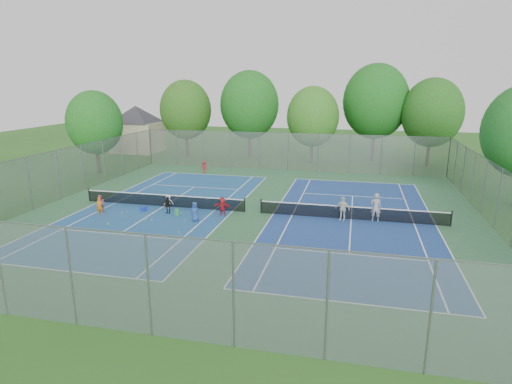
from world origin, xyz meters
The scene contains 40 objects.
ground centered at (0.00, 0.00, 0.00)m, with size 120.00×120.00×0.00m, color #26591B.
court_pad centered at (0.00, 0.00, 0.01)m, with size 32.00×32.00×0.01m, color #2D603B.
court_left centered at (-7.00, 0.00, 0.02)m, with size 10.97×23.77×0.01m, color navy.
court_right centered at (7.00, 0.00, 0.02)m, with size 10.97×23.77×0.01m, color navy.
net_left centered at (-7.00, 0.00, 0.46)m, with size 12.87×0.10×0.91m, color black.
net_right centered at (7.00, 0.00, 0.46)m, with size 12.87×0.10×0.91m, color black.
fence_north centered at (0.00, 16.00, 2.00)m, with size 32.00×0.10×4.00m, color gray.
fence_south centered at (0.00, -16.00, 2.00)m, with size 32.00×0.10×4.00m, color gray.
fence_west centered at (-16.00, 0.00, 2.00)m, with size 32.00×0.10×4.00m, color gray.
fence_east centered at (16.00, 0.00, 2.00)m, with size 32.00×0.10×4.00m, color gray.
house centered at (-22.00, 24.00, 4.21)m, with size 11.03×11.03×7.30m.
tree_nw centered at (-14.00, 22.00, 5.89)m, with size 6.40×6.40×9.58m.
tree_nl centered at (-6.00, 23.00, 6.54)m, with size 7.20×7.20×10.69m.
tree_nc centered at (2.00, 21.00, 5.39)m, with size 6.00×6.00×8.85m.
tree_nr centered at (9.00, 24.00, 7.04)m, with size 7.60×7.60×11.42m.
tree_ne centered at (15.00, 22.00, 5.97)m, with size 6.60×6.60×9.77m.
tree_side_w centered at (-19.00, 10.00, 5.24)m, with size 5.60×5.60×8.47m.
ball_crate centered at (-7.93, -1.45, 0.16)m, with size 0.37×0.37×0.32m, color #162EAA.
ball_hopper centered at (-5.03, -2.00, 0.26)m, with size 0.27×0.27×0.53m, color green.
student_a centered at (-10.48, -3.02, 0.65)m, with size 0.47×0.31×1.29m, color #C96F12.
student_b centered at (-10.87, -2.30, 0.63)m, with size 0.61×0.48×1.25m, color #DD5696.
student_c centered at (-6.31, -0.60, 0.55)m, with size 0.71×0.41×1.10m, color silver.
student_d centered at (-5.94, -1.54, 0.62)m, with size 0.73×0.30×1.25m, color black.
student_e centered at (-3.37, -2.83, 0.67)m, with size 0.65×0.43×1.34m, color #274690.
student_f centered at (-1.94, -1.16, 0.67)m, with size 1.24×0.40×1.34m, color #B41924.
child_far_baseline centered at (-8.22, 12.43, 0.65)m, with size 0.83×0.48×1.29m, color #A3171F.
instructor centered at (8.57, -0.07, 0.99)m, with size 0.72×0.48×1.99m, color gray.
teen_court_b centered at (6.38, -0.35, 0.84)m, with size 0.98×0.41×1.68m, color silver.
tennis_ball_0 centered at (-9.13, -2.42, 0.03)m, with size 0.07×0.07×0.07m, color #E0F037.
tennis_ball_1 centered at (-4.48, -6.47, 0.03)m, with size 0.07×0.07×0.07m, color yellow.
tennis_ball_2 centered at (-6.30, -3.41, 0.03)m, with size 0.07×0.07×0.07m, color #D2E134.
tennis_ball_3 centered at (-8.71, -4.96, 0.03)m, with size 0.07×0.07×0.07m, color #E1F138.
tennis_ball_4 centered at (-8.97, -1.96, 0.03)m, with size 0.07×0.07×0.07m, color yellow.
tennis_ball_5 centered at (-5.01, -1.39, 0.03)m, with size 0.07×0.07×0.07m, color #E6EF37.
tennis_ball_6 centered at (-3.52, -5.26, 0.03)m, with size 0.07×0.07×0.07m, color yellow.
tennis_ball_7 centered at (-3.47, -2.91, 0.03)m, with size 0.07×0.07×0.07m, color #CED932.
tennis_ball_8 centered at (-2.76, -4.96, 0.03)m, with size 0.07×0.07×0.07m, color gold.
tennis_ball_9 centered at (-8.81, -4.75, 0.03)m, with size 0.07×0.07×0.07m, color yellow.
tennis_ball_10 centered at (-3.98, -3.15, 0.03)m, with size 0.07×0.07×0.07m, color gold.
tennis_ball_11 centered at (-6.74, -3.45, 0.03)m, with size 0.07×0.07×0.07m, color #DAEF37.
Camera 1 is at (7.04, -28.88, 9.14)m, focal length 30.00 mm.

